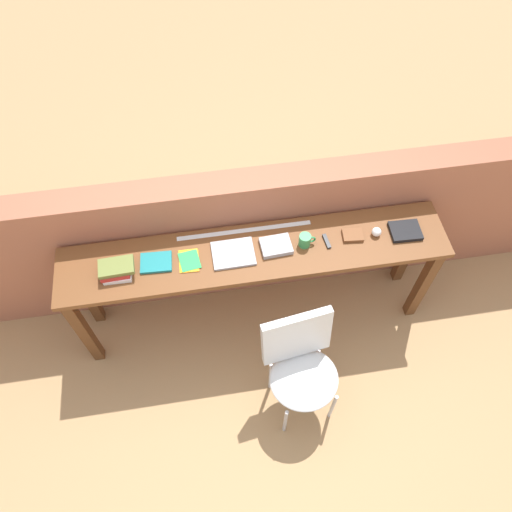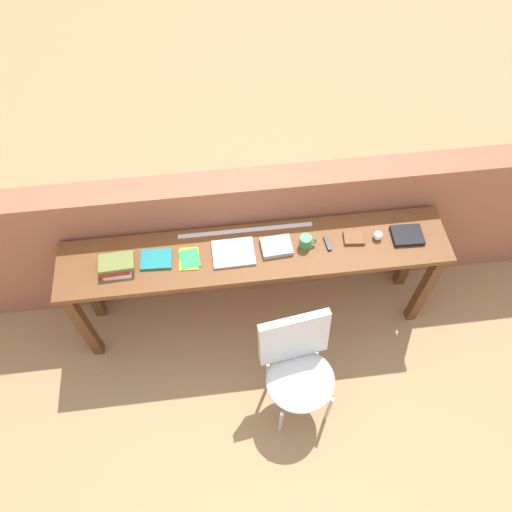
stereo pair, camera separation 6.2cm
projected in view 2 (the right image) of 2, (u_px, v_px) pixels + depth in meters
The scene contains 15 objects.
ground_plane at pixel (260, 350), 3.73m from camera, with size 40.00×40.00×0.00m, color tan.
brick_wall_back at pixel (250, 235), 3.59m from camera, with size 6.00×0.20×1.18m, color #9E5B42.
sideboard at pixel (255, 263), 3.28m from camera, with size 2.50×0.44×0.88m.
chair_white_moulded at pixel (298, 366), 3.11m from camera, with size 0.50×0.51×0.89m.
book_stack_leftmost at pixel (117, 265), 3.05m from camera, with size 0.22×0.17×0.08m.
magazine_cycling at pixel (156, 259), 3.11m from camera, with size 0.19×0.15×0.02m, color #19757A.
pamphlet_pile_colourful at pixel (189, 259), 3.12m from camera, with size 0.14×0.18×0.01m.
book_open_centre at pixel (233, 253), 3.14m from camera, with size 0.27×0.21×0.02m, color #9E9EA3.
book_grey_hardcover at pixel (276, 247), 3.16m from camera, with size 0.19×0.15×0.03m, color #9E9EA3.
mug at pixel (306, 242), 3.14m from camera, with size 0.11×0.08×0.09m.
multitool_folded at pixel (328, 243), 3.18m from camera, with size 0.02×0.11×0.02m, color black.
leather_journal_brown at pixel (354, 238), 3.20m from camera, with size 0.13×0.10×0.02m, color brown.
sports_ball_small at pixel (378, 235), 3.19m from camera, with size 0.06×0.06×0.06m, color silver.
book_repair_rightmost at pixel (407, 235), 3.21m from camera, with size 0.20×0.16×0.03m, color black.
ruler_metal_back_edge at pixel (245, 230), 3.25m from camera, with size 0.88×0.03×0.00m, color silver.
Camera 2 is at (-0.20, -1.45, 3.50)m, focal length 35.00 mm.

